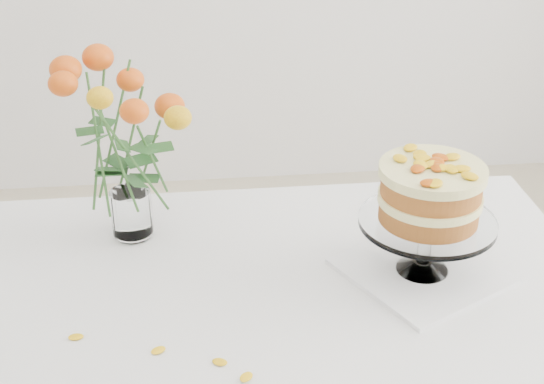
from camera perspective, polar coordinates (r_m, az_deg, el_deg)
The scene contains 8 objects.
table at distance 1.42m, azimuth -3.30°, elevation -11.50°, with size 1.43×0.93×0.76m.
napkin at distance 1.49m, azimuth 11.21°, elevation -5.85°, with size 0.26×0.26×0.01m, color white.
cake_stand at distance 1.41m, azimuth 11.79°, elevation -0.52°, with size 0.26×0.26×0.23m.
rose_vase at distance 1.50m, azimuth -11.16°, elevation 4.80°, with size 0.35×0.35×0.42m.
stray_petal_a at distance 1.29m, azimuth -8.56°, elevation -11.72°, with size 0.03×0.02×0.00m, color yellow.
stray_petal_b at distance 1.26m, azimuth -3.96°, elevation -12.66°, with size 0.03×0.02×0.00m, color yellow.
stray_petal_c at distance 1.23m, azimuth -1.95°, elevation -13.76°, with size 0.03×0.02×0.00m, color yellow.
stray_petal_d at distance 1.35m, azimuth -14.55°, elevation -10.53°, with size 0.03×0.02×0.00m, color yellow.
Camera 1 is at (-0.04, -1.10, 1.58)m, focal length 50.00 mm.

